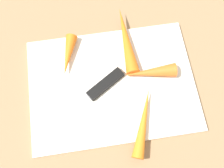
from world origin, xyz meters
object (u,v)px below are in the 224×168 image
(cutting_board, at_px, (112,85))
(carrot_long, at_px, (143,122))
(carrot_longest, at_px, (126,39))
(knife, at_px, (101,86))
(carrot_short, at_px, (150,72))
(carrot_shortest, at_px, (68,55))

(cutting_board, distance_m, carrot_long, 0.11)
(carrot_long, bearing_deg, carrot_longest, 21.16)
(cutting_board, height_order, carrot_long, carrot_long)
(knife, bearing_deg, cutting_board, 154.90)
(carrot_long, xyz_separation_m, carrot_short, (-0.03, -0.10, 0.00))
(knife, height_order, carrot_longest, carrot_longest)
(carrot_longest, relative_size, carrot_short, 1.51)
(cutting_board, xyz_separation_m, carrot_shortest, (0.09, -0.08, 0.02))
(carrot_shortest, bearing_deg, carrot_longest, 113.42)
(carrot_longest, bearing_deg, knife, 142.82)
(carrot_longest, relative_size, carrot_shortest, 1.77)
(cutting_board, height_order, carrot_longest, carrot_longest)
(carrot_short, bearing_deg, carrot_shortest, -19.49)
(cutting_board, relative_size, carrot_long, 2.48)
(knife, height_order, carrot_short, carrot_short)
(carrot_longest, bearing_deg, carrot_long, 179.93)
(carrot_short, bearing_deg, knife, 8.44)
(cutting_board, distance_m, carrot_longest, 0.11)
(carrot_long, height_order, carrot_shortest, carrot_shortest)
(carrot_long, relative_size, carrot_short, 1.32)
(carrot_long, distance_m, carrot_shortest, 0.22)
(knife, bearing_deg, carrot_short, 153.62)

